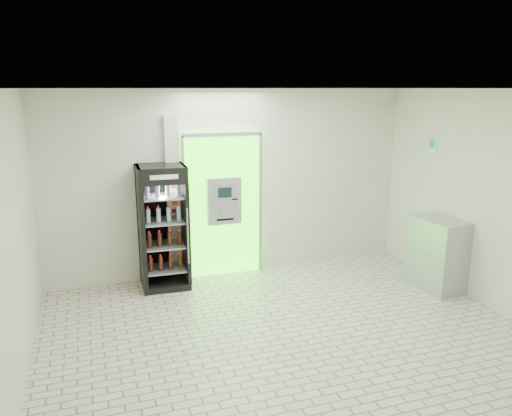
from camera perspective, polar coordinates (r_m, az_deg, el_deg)
name	(u,v)px	position (r m, az deg, el deg)	size (l,w,h in m)	color
ground	(290,337)	(6.39, 3.92, -14.53)	(6.00, 6.00, 0.00)	beige
room_shell	(293,192)	(5.76, 4.22, 1.86)	(6.00, 6.00, 6.00)	silver
atm_assembly	(223,204)	(8.07, -3.85, 0.41)	(1.30, 0.24, 2.33)	#45FF18
pillar	(174,200)	(7.92, -9.39, 0.95)	(0.22, 0.11, 2.60)	silver
beverage_cooler	(163,229)	(7.73, -10.55, -2.41)	(0.73, 0.69, 1.89)	black
steel_cabinet	(438,254)	(8.08, 20.04, -4.97)	(0.64, 0.88, 1.10)	#A2A4A9
exit_sign	(433,145)	(8.44, 19.54, 6.79)	(0.02, 0.22, 0.26)	white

